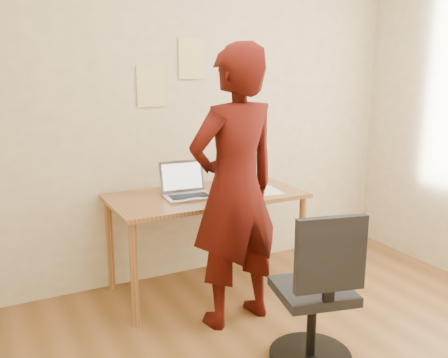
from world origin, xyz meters
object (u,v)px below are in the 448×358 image
person (235,189)px  phone (238,198)px  desk (206,205)px  laptop (186,189)px  office_chair (317,300)px

person → phone: bearing=-130.0°
desk → laptop: size_ratio=3.95×
office_chair → person: bearing=117.2°
person → office_chair: bearing=95.6°
phone → office_chair: bearing=-81.7°
phone → person: size_ratio=0.07×
office_chair → laptop: bearing=116.4°
laptop → phone: (0.30, -0.22, -0.05)m
laptop → person: size_ratio=0.20×
laptop → office_chair: bearing=-72.5°
desk → laptop: (-0.15, 0.01, 0.14)m
laptop → phone: size_ratio=3.01×
desk → phone: size_ratio=11.91×
phone → person: bearing=-112.0°
phone → laptop: bearing=153.0°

